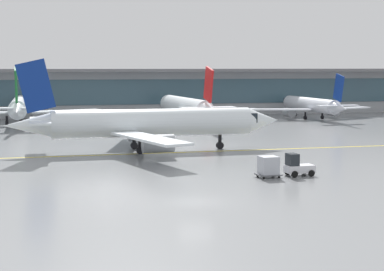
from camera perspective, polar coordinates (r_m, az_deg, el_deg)
ground_plane at (r=47.35m, az=0.31°, el=-6.00°), size 400.00×400.00×0.00m
taxiway_centreline_stripe at (r=73.75m, az=-3.26°, el=-1.60°), size 109.99×2.32×0.01m
terminal_concourse at (r=131.17m, az=-8.26°, el=3.92°), size 216.85×11.00×9.60m
gate_airplane_2 at (r=114.31m, az=-15.30°, el=2.49°), size 28.36×30.42×10.10m
gate_airplane_3 at (r=111.04m, az=-0.57°, el=2.61°), size 28.25×30.51×10.10m
gate_airplane_4 at (r=124.31m, az=10.67°, el=2.71°), size 24.78×26.68×8.84m
taxiing_regional_jet at (r=75.26m, az=-3.85°, el=1.07°), size 32.98×30.74×10.95m
baggage_tug at (r=59.13m, az=9.46°, el=-2.74°), size 2.71×1.81×2.10m
cargo_dolly_lead at (r=57.84m, az=6.89°, el=-2.74°), size 2.23×1.77×1.94m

